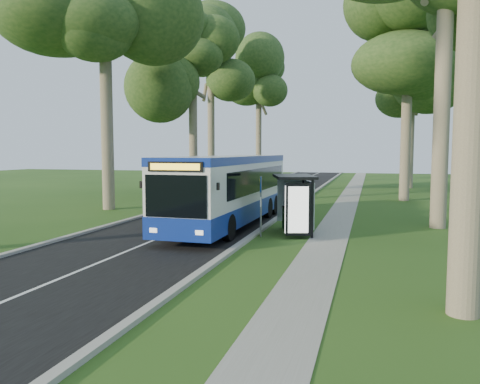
{
  "coord_description": "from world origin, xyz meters",
  "views": [
    {
      "loc": [
        4.56,
        -16.57,
        3.46
      ],
      "look_at": [
        -1.2,
        3.89,
        1.6
      ],
      "focal_mm": 35.0,
      "sensor_mm": 36.0,
      "label": 1
    }
  ],
  "objects_px": {
    "bus_stop_sign": "(261,199)",
    "car_white": "(218,184)",
    "bus": "(230,190)",
    "litter_bin": "(288,217)",
    "bus_shelter": "(296,193)",
    "car_silver": "(239,176)"
  },
  "relations": [
    {
      "from": "bus",
      "to": "bus_stop_sign",
      "type": "relative_size",
      "value": 4.97
    },
    {
      "from": "bus",
      "to": "litter_bin",
      "type": "distance_m",
      "value": 2.99
    },
    {
      "from": "litter_bin",
      "to": "car_white",
      "type": "bearing_deg",
      "value": 117.83
    },
    {
      "from": "bus_shelter",
      "to": "litter_bin",
      "type": "xyz_separation_m",
      "value": [
        -0.59,
        1.65,
        -1.21
      ]
    },
    {
      "from": "bus",
      "to": "bus_stop_sign",
      "type": "distance_m",
      "value": 3.27
    },
    {
      "from": "car_white",
      "to": "car_silver",
      "type": "bearing_deg",
      "value": 113.62
    },
    {
      "from": "litter_bin",
      "to": "car_silver",
      "type": "height_order",
      "value": "car_silver"
    },
    {
      "from": "car_white",
      "to": "bus",
      "type": "bearing_deg",
      "value": -52.55
    },
    {
      "from": "bus_stop_sign",
      "to": "litter_bin",
      "type": "xyz_separation_m",
      "value": [
        0.69,
        2.44,
        -1.02
      ]
    },
    {
      "from": "bus",
      "to": "litter_bin",
      "type": "relative_size",
      "value": 11.98
    },
    {
      "from": "bus_stop_sign",
      "to": "car_white",
      "type": "distance_m",
      "value": 21.31
    },
    {
      "from": "bus",
      "to": "car_silver",
      "type": "height_order",
      "value": "bus"
    },
    {
      "from": "litter_bin",
      "to": "car_silver",
      "type": "distance_m",
      "value": 29.65
    },
    {
      "from": "bus",
      "to": "car_white",
      "type": "relative_size",
      "value": 3.09
    },
    {
      "from": "bus",
      "to": "bus_shelter",
      "type": "distance_m",
      "value": 3.77
    },
    {
      "from": "bus",
      "to": "bus_shelter",
      "type": "relative_size",
      "value": 3.85
    },
    {
      "from": "car_silver",
      "to": "car_white",
      "type": "bearing_deg",
      "value": -70.11
    },
    {
      "from": "bus_stop_sign",
      "to": "litter_bin",
      "type": "distance_m",
      "value": 2.74
    },
    {
      "from": "bus_shelter",
      "to": "litter_bin",
      "type": "distance_m",
      "value": 2.13
    },
    {
      "from": "bus_shelter",
      "to": "car_silver",
      "type": "height_order",
      "value": "bus_shelter"
    },
    {
      "from": "car_white",
      "to": "car_silver",
      "type": "height_order",
      "value": "car_silver"
    },
    {
      "from": "car_silver",
      "to": "bus_shelter",
      "type": "bearing_deg",
      "value": -56.34
    }
  ]
}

